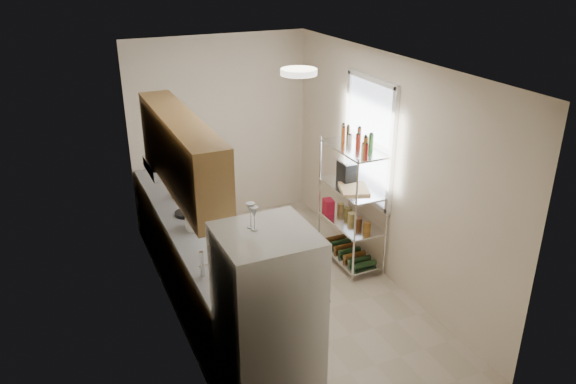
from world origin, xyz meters
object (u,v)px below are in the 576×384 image
(refrigerator, at_px, (268,330))
(espresso_machine, at_px, (347,171))
(frying_pan_large, at_px, (185,214))
(cutting_board, at_px, (354,189))
(rice_cooker, at_px, (197,219))

(refrigerator, height_order, espresso_machine, refrigerator)
(frying_pan_large, height_order, espresso_machine, espresso_machine)
(refrigerator, distance_m, espresso_machine, 2.82)
(refrigerator, xyz_separation_m, espresso_machine, (1.88, 2.08, 0.29))
(cutting_board, bearing_deg, rice_cooker, 179.24)
(rice_cooker, relative_size, cutting_board, 0.63)
(cutting_board, distance_m, espresso_machine, 0.28)
(refrigerator, distance_m, cutting_board, 2.61)
(frying_pan_large, bearing_deg, cutting_board, -26.49)
(refrigerator, bearing_deg, frying_pan_large, 92.06)
(espresso_machine, bearing_deg, refrigerator, -131.34)
(rice_cooker, relative_size, frying_pan_large, 1.12)
(frying_pan_large, height_order, cutting_board, cutting_board)
(refrigerator, height_order, rice_cooker, refrigerator)
(refrigerator, height_order, frying_pan_large, refrigerator)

